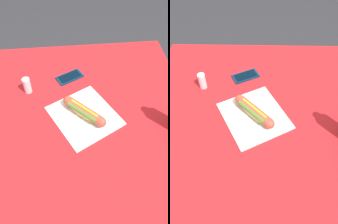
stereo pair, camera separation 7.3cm
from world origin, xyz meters
TOP-DOWN VIEW (x-y plane):
  - ground_plane at (0.00, 0.00)m, footprint 6.00×6.00m
  - dining_table at (0.00, 0.00)m, footprint 1.04×1.01m
  - paper_wrapper at (-0.01, 0.00)m, footprint 0.37×0.36m
  - hot_dog at (-0.02, 0.00)m, footprint 0.18×0.18m
  - cell_phone at (0.24, 0.05)m, footprint 0.12×0.15m
  - salt_shaker at (0.16, 0.26)m, footprint 0.04×0.04m

SIDE VIEW (x-z plane):
  - ground_plane at x=0.00m, z-range 0.00..0.00m
  - dining_table at x=0.00m, z-range 0.24..0.96m
  - paper_wrapper at x=-0.01m, z-range 0.72..0.73m
  - cell_phone at x=0.24m, z-range 0.72..0.73m
  - hot_dog at x=-0.02m, z-range 0.73..0.79m
  - salt_shaker at x=0.16m, z-range 0.72..0.81m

